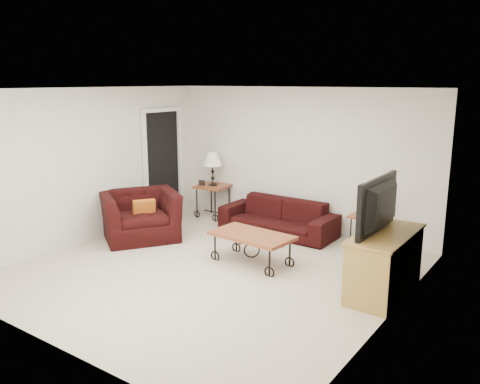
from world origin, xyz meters
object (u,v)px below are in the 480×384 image
object	(u,v)px
side_table_left	(213,201)
coffee_table	(252,248)
lamp_left	(213,169)
side_table_right	(366,231)
sofa	(278,217)
backpack	(374,244)
tv_stand	(384,263)
television	(387,206)
lamp_right	(368,198)
armchair	(140,215)

from	to	relation	value
side_table_left	coffee_table	size ratio (longest dim) A/B	0.54
lamp_left	coffee_table	xyz separation A→B (m)	(2.00, -1.64, -0.73)
side_table_left	side_table_right	world-z (taller)	side_table_left
side_table_right	sofa	bearing A→B (deg)	-173.28
backpack	tv_stand	bearing A→B (deg)	-78.53
side_table_left	television	xyz separation A→B (m)	(3.90, -1.56, 0.81)
side_table_left	television	bearing A→B (deg)	-21.75
lamp_left	backpack	bearing A→B (deg)	-7.87
side_table_left	lamp_right	world-z (taller)	lamp_right
sofa	television	distance (m)	2.83
armchair	backpack	xyz separation A→B (m)	(3.57, 1.27, -0.15)
armchair	television	size ratio (longest dim) A/B	1.04
backpack	side_table_left	bearing A→B (deg)	157.47
sofa	side_table_left	bearing A→B (deg)	173.45
lamp_right	tv_stand	size ratio (longest dim) A/B	0.41
backpack	coffee_table	bearing A→B (deg)	-154.65
lamp_left	tv_stand	bearing A→B (deg)	-21.65
side_table_right	side_table_left	bearing A→B (deg)	180.00
side_table_right	lamp_right	size ratio (longest dim) A/B	1.00
side_table_left	lamp_left	world-z (taller)	lamp_left
armchair	television	xyz separation A→B (m)	(4.08, 0.18, 0.73)
side_table_right	lamp_right	xyz separation A→B (m)	(0.00, 0.00, 0.53)
backpack	armchair	bearing A→B (deg)	-175.05
sofa	coffee_table	bearing A→B (deg)	-73.60
side_table_right	lamp_left	distance (m)	3.17
side_table_left	side_table_right	xyz separation A→B (m)	(3.10, 0.00, -0.05)
side_table_right	lamp_right	bearing A→B (deg)	0.00
lamp_right	armchair	size ratio (longest dim) A/B	0.44
side_table_right	tv_stand	world-z (taller)	tv_stand
armchair	tv_stand	size ratio (longest dim) A/B	0.93
side_table_right	coffee_table	world-z (taller)	side_table_right
sofa	armchair	xyz separation A→B (m)	(-1.75, -1.56, 0.10)
side_table_right	tv_stand	xyz separation A→B (m)	(0.83, -1.56, 0.13)
lamp_left	coffee_table	distance (m)	2.68
sofa	lamp_left	world-z (taller)	lamp_left
lamp_left	lamp_right	bearing A→B (deg)	0.00
side_table_right	backpack	bearing A→B (deg)	-57.98
sofa	side_table_right	size ratio (longest dim) A/B	3.80
lamp_right	television	world-z (taller)	television
lamp_right	armchair	distance (m)	3.73
lamp_left	armchair	distance (m)	1.84
side_table_left	coffee_table	world-z (taller)	side_table_left
coffee_table	lamp_left	bearing A→B (deg)	140.67
lamp_left	side_table_left	bearing A→B (deg)	0.00
side_table_right	lamp_right	distance (m)	0.53
lamp_right	television	distance (m)	1.78
sofa	tv_stand	bearing A→B (deg)	-30.32
tv_stand	television	distance (m)	0.73
coffee_table	side_table_left	bearing A→B (deg)	140.67
lamp_right	coffee_table	world-z (taller)	lamp_right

